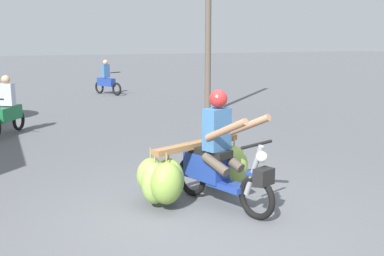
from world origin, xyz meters
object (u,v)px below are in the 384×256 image
(motorbike_main_loaded, at_px, (201,168))
(utility_pole, at_px, (208,0))
(motorbike_distant_ahead_right, at_px, (8,111))
(motorbike_distant_ahead_left, at_px, (107,80))

(motorbike_main_loaded, bearing_deg, utility_pole, 63.91)
(motorbike_distant_ahead_right, bearing_deg, motorbike_distant_ahead_left, 60.30)
(motorbike_main_loaded, distance_m, utility_pole, 7.98)
(motorbike_main_loaded, distance_m, motorbike_distant_ahead_left, 12.76)
(motorbike_distant_ahead_left, xyz_separation_m, motorbike_distant_ahead_right, (-3.92, -6.88, 0.00))
(motorbike_distant_ahead_left, bearing_deg, utility_pole, -74.14)
(motorbike_main_loaded, relative_size, motorbike_distant_ahead_left, 1.32)
(utility_pole, bearing_deg, motorbike_main_loaded, -116.09)
(motorbike_main_loaded, bearing_deg, motorbike_distant_ahead_left, 82.92)
(motorbike_distant_ahead_left, distance_m, motorbike_distant_ahead_right, 7.92)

